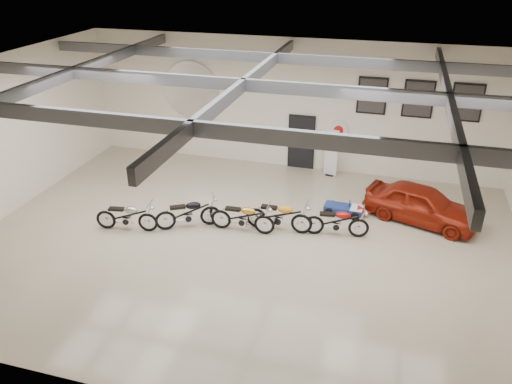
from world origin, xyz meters
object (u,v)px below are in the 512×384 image
(motorcycle_black, at_px, (188,212))
(motorcycle_gold, at_px, (242,216))
(banner_stand, at_px, (331,153))
(motorcycle_silver, at_px, (126,216))
(motorcycle_red, at_px, (337,221))
(go_kart, at_px, (348,207))
(vintage_car, at_px, (422,204))
(motorcycle_yellow, at_px, (279,215))

(motorcycle_black, xyz_separation_m, motorcycle_gold, (1.70, 0.23, -0.01))
(banner_stand, height_order, motorcycle_silver, banner_stand)
(banner_stand, bearing_deg, motorcycle_red, -68.52)
(go_kart, relative_size, vintage_car, 0.43)
(motorcycle_black, distance_m, motorcycle_gold, 1.72)
(motorcycle_black, relative_size, go_kart, 1.31)
(motorcycle_black, height_order, motorcycle_yellow, motorcycle_yellow)
(motorcycle_red, bearing_deg, motorcycle_silver, -175.11)
(motorcycle_silver, relative_size, motorcycle_yellow, 0.94)
(vintage_car, bearing_deg, motorcycle_yellow, 131.67)
(banner_stand, xyz_separation_m, go_kart, (1.00, -2.97, -0.65))
(motorcycle_gold, height_order, motorcycle_red, motorcycle_gold)
(banner_stand, bearing_deg, motorcycle_gold, -101.21)
(motorcycle_silver, xyz_separation_m, motorcycle_black, (1.76, 0.67, 0.02))
(motorcycle_gold, relative_size, motorcycle_yellow, 0.97)
(motorcycle_red, height_order, go_kart, motorcycle_red)
(go_kart, bearing_deg, banner_stand, 112.29)
(motorcycle_black, bearing_deg, motorcycle_red, -19.74)
(motorcycle_silver, height_order, vintage_car, vintage_car)
(motorcycle_silver, xyz_separation_m, motorcycle_red, (6.27, 1.42, 0.00))
(motorcycle_gold, relative_size, go_kart, 1.30)
(motorcycle_gold, distance_m, motorcycle_yellow, 1.12)
(banner_stand, bearing_deg, motorcycle_black, -114.85)
(banner_stand, height_order, motorcycle_yellow, banner_stand)
(motorcycle_yellow, xyz_separation_m, go_kart, (1.94, 1.58, -0.25))
(banner_stand, xyz_separation_m, motorcycle_red, (0.81, -4.37, -0.43))
(motorcycle_gold, bearing_deg, motorcycle_black, -173.88)
(motorcycle_yellow, bearing_deg, banner_stand, 77.91)
(motorcycle_silver, relative_size, go_kart, 1.26)
(motorcycle_silver, relative_size, motorcycle_gold, 0.97)
(motorcycle_gold, xyz_separation_m, motorcycle_red, (2.81, 0.52, -0.01))
(vintage_car, bearing_deg, banner_stand, 68.63)
(motorcycle_black, xyz_separation_m, motorcycle_yellow, (2.76, 0.58, 0.01))
(motorcycle_gold, height_order, go_kart, motorcycle_gold)
(motorcycle_black, relative_size, vintage_car, 0.56)
(vintage_car, bearing_deg, go_kart, 114.18)
(motorcycle_silver, bearing_deg, go_kart, 15.05)
(motorcycle_red, bearing_deg, motorcycle_yellow, 177.60)
(banner_stand, xyz_separation_m, motorcycle_gold, (-2.00, -4.90, -0.41))
(banner_stand, xyz_separation_m, motorcycle_silver, (-5.47, -5.80, -0.43))
(banner_stand, height_order, vintage_car, banner_stand)
(motorcycle_red, bearing_deg, banner_stand, 92.56)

